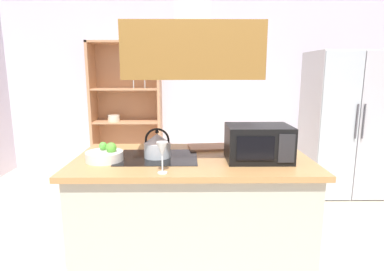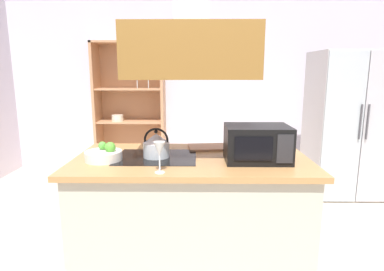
% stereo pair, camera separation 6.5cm
% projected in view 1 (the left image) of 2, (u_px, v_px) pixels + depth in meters
% --- Properties ---
extents(wall_back, '(6.00, 0.12, 2.70)m').
position_uv_depth(wall_back, '(197.00, 84.00, 5.06)').
color(wall_back, silver).
rests_on(wall_back, ground).
extents(kitchen_island, '(1.77, 0.95, 0.90)m').
position_uv_depth(kitchen_island, '(192.00, 212.00, 2.53)').
color(kitchen_island, '#B7B5A1').
rests_on(kitchen_island, ground).
extents(range_hood, '(0.90, 0.70, 1.21)m').
position_uv_depth(range_hood, '(193.00, 38.00, 2.28)').
color(range_hood, brown).
extents(refrigerator, '(0.90, 0.78, 1.79)m').
position_uv_depth(refrigerator, '(343.00, 124.00, 4.07)').
color(refrigerator, beige).
rests_on(refrigerator, ground).
extents(dish_cabinet, '(1.05, 0.40, 1.98)m').
position_uv_depth(dish_cabinet, '(127.00, 116.00, 4.93)').
color(dish_cabinet, tan).
rests_on(dish_cabinet, ground).
extents(kettle, '(0.20, 0.20, 0.22)m').
position_uv_depth(kettle, '(157.00, 145.00, 2.43)').
color(kettle, silver).
rests_on(kettle, kitchen_island).
extents(cutting_board, '(0.37, 0.28, 0.02)m').
position_uv_depth(cutting_board, '(209.00, 147.00, 2.74)').
color(cutting_board, tan).
rests_on(cutting_board, kitchen_island).
extents(microwave, '(0.46, 0.35, 0.26)m').
position_uv_depth(microwave, '(258.00, 143.00, 2.34)').
color(microwave, black).
rests_on(microwave, kitchen_island).
extents(wine_glass_on_counter, '(0.08, 0.08, 0.21)m').
position_uv_depth(wine_glass_on_counter, '(162.00, 150.00, 2.03)').
color(wine_glass_on_counter, silver).
rests_on(wine_glass_on_counter, kitchen_island).
extents(fruit_bowl, '(0.27, 0.27, 0.14)m').
position_uv_depth(fruit_bowl, '(105.00, 155.00, 2.34)').
color(fruit_bowl, silver).
rests_on(fruit_bowl, kitchen_island).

